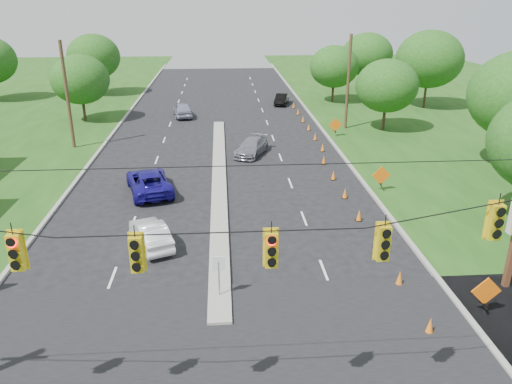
{
  "coord_description": "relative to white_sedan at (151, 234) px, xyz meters",
  "views": [
    {
      "loc": [
        0.28,
        -12.59,
        12.28
      ],
      "look_at": [
        1.97,
        11.39,
        2.8
      ],
      "focal_mm": 35.0,
      "sensor_mm": 36.0,
      "label": 1
    }
  ],
  "objects": [
    {
      "name": "tree_11",
      "position": [
        23.57,
        43.79,
        4.29
      ],
      "size": [
        6.72,
        6.72,
        7.84
      ],
      "color": "black",
      "rests_on": "ground"
    },
    {
      "name": "median",
      "position": [
        3.57,
        9.79,
        -0.67
      ],
      "size": [
        1.0,
        34.0,
        0.18
      ],
      "primitive_type": "cube",
      "color": "gray",
      "rests_on": "ground"
    },
    {
      "name": "utility_pole_far_left",
      "position": [
        -8.93,
        18.79,
        3.83
      ],
      "size": [
        0.28,
        0.28,
        9.0
      ],
      "primitive_type": "cylinder",
      "color": "#422D1C",
      "rests_on": "ground"
    },
    {
      "name": "work_sign_0",
      "position": [
        14.37,
        -7.21,
        0.42
      ],
      "size": [
        1.27,
        0.58,
        1.37
      ],
      "color": "black",
      "rests_on": "ground"
    },
    {
      "name": "work_sign_2",
      "position": [
        14.37,
        20.79,
        0.42
      ],
      "size": [
        1.27,
        0.58,
        1.37
      ],
      "color": "black",
      "rests_on": "ground"
    },
    {
      "name": "curb_left",
      "position": [
        -6.53,
        18.79,
        -0.67
      ],
      "size": [
        0.25,
        110.0,
        0.16
      ],
      "primitive_type": "cube",
      "color": "gray",
      "rests_on": "ground"
    },
    {
      "name": "signal_span",
      "position": [
        3.52,
        -12.21,
        4.3
      ],
      "size": [
        25.6,
        0.32,
        9.0
      ],
      "color": "#422D1C",
      "rests_on": "ground"
    },
    {
      "name": "cone_1",
      "position": [
        11.73,
        -4.71,
        -0.32
      ],
      "size": [
        0.32,
        0.32,
        0.7
      ],
      "primitive_type": "cone",
      "color": "orange",
      "rests_on": "ground"
    },
    {
      "name": "cone_0",
      "position": [
        11.73,
        -8.21,
        -0.32
      ],
      "size": [
        0.32,
        0.32,
        0.7
      ],
      "primitive_type": "cone",
      "color": "orange",
      "rests_on": "ground"
    },
    {
      "name": "tree_6",
      "position": [
        -12.43,
        43.79,
        4.29
      ],
      "size": [
        6.72,
        6.72,
        7.84
      ],
      "color": "black",
      "rests_on": "ground"
    },
    {
      "name": "cone_8",
      "position": [
        12.33,
        19.79,
        -0.32
      ],
      "size": [
        0.32,
        0.32,
        0.7
      ],
      "primitive_type": "cone",
      "color": "orange",
      "rests_on": "ground"
    },
    {
      "name": "tree_9",
      "position": [
        19.57,
        22.79,
        3.67
      ],
      "size": [
        5.88,
        5.88,
        6.86
      ],
      "color": "black",
      "rests_on": "ground"
    },
    {
      "name": "cone_4",
      "position": [
        11.73,
        5.79,
        -0.32
      ],
      "size": [
        0.32,
        0.32,
        0.7
      ],
      "primitive_type": "cone",
      "color": "orange",
      "rests_on": "ground"
    },
    {
      "name": "utility_pole_far_right",
      "position": [
        16.07,
        23.79,
        3.83
      ],
      "size": [
        0.28,
        0.28,
        9.0
      ],
      "primitive_type": "cylinder",
      "color": "#422D1C",
      "rests_on": "ground"
    },
    {
      "name": "cone_3",
      "position": [
        11.73,
        2.29,
        -0.32
      ],
      "size": [
        0.32,
        0.32,
        0.7
      ],
      "primitive_type": "cone",
      "color": "orange",
      "rests_on": "ground"
    },
    {
      "name": "tree_5",
      "position": [
        -10.43,
        28.79,
        3.67
      ],
      "size": [
        5.88,
        5.88,
        6.86
      ],
      "color": "black",
      "rests_on": "ground"
    },
    {
      "name": "tree_10",
      "position": [
        27.57,
        32.79,
        4.91
      ],
      "size": [
        7.56,
        7.56,
        8.82
      ],
      "color": "black",
      "rests_on": "ground"
    },
    {
      "name": "curb_right",
      "position": [
        13.67,
        18.79,
        -0.67
      ],
      "size": [
        0.25,
        110.0,
        0.16
      ],
      "primitive_type": "cube",
      "color": "gray",
      "rests_on": "ground"
    },
    {
      "name": "tree_12",
      "position": [
        17.57,
        36.79,
        3.67
      ],
      "size": [
        5.88,
        5.88,
        6.86
      ],
      "color": "black",
      "rests_on": "ground"
    },
    {
      "name": "cone_11",
      "position": [
        12.33,
        30.29,
        -0.32
      ],
      "size": [
        0.32,
        0.32,
        0.7
      ],
      "primitive_type": "cone",
      "color": "orange",
      "rests_on": "ground"
    },
    {
      "name": "cone_5",
      "position": [
        11.73,
        9.29,
        -0.32
      ],
      "size": [
        0.32,
        0.32,
        0.7
      ],
      "primitive_type": "cone",
      "color": "orange",
      "rests_on": "ground"
    },
    {
      "name": "median_sign",
      "position": [
        3.57,
        -5.21,
        0.79
      ],
      "size": [
        0.55,
        0.06,
        2.05
      ],
      "color": "gray",
      "rests_on": "ground"
    },
    {
      "name": "cone_12",
      "position": [
        12.33,
        33.79,
        -0.32
      ],
      "size": [
        0.32,
        0.32,
        0.7
      ],
      "primitive_type": "cone",
      "color": "orange",
      "rests_on": "ground"
    },
    {
      "name": "silver_car_far",
      "position": [
        6.27,
        15.76,
        -0.01
      ],
      "size": [
        3.45,
        4.9,
        1.32
      ],
      "primitive_type": "imported",
      "rotation": [
        0.0,
        0.0,
        -0.4
      ],
      "color": "slate",
      "rests_on": "ground"
    },
    {
      "name": "cone_9",
      "position": [
        12.33,
        23.29,
        -0.32
      ],
      "size": [
        0.32,
        0.32,
        0.7
      ],
      "primitive_type": "cone",
      "color": "orange",
      "rests_on": "ground"
    },
    {
      "name": "cone_10",
      "position": [
        12.33,
        26.79,
        -0.32
      ],
      "size": [
        0.32,
        0.32,
        0.7
      ],
      "primitive_type": "cone",
      "color": "orange",
      "rests_on": "ground"
    },
    {
      "name": "dark_car_receding",
      "position": [
        11.17,
        35.97,
        -0.02
      ],
      "size": [
        2.31,
        4.15,
        1.29
      ],
      "primitive_type": "imported",
      "rotation": [
        0.0,
        0.0,
        -0.25
      ],
      "color": "black",
      "rests_on": "ground"
    },
    {
      "name": "work_sign_1",
      "position": [
        14.37,
        6.79,
        0.42
      ],
      "size": [
        1.27,
        0.58,
        1.37
      ],
      "color": "black",
      "rests_on": "ground"
    },
    {
      "name": "cone_7",
      "position": [
        12.33,
        16.29,
        -0.32
      ],
      "size": [
        0.32,
        0.32,
        0.7
      ],
      "primitive_type": "cone",
      "color": "orange",
      "rests_on": "ground"
    },
    {
      "name": "cone_2",
      "position": [
        11.73,
        -1.21,
        -0.32
      ],
      "size": [
        0.32,
        0.32,
        0.7
      ],
      "primitive_type": "cone",
      "color": "orange",
      "rests_on": "ground"
    },
    {
      "name": "silver_car_oncoming",
      "position": [
        -0.33,
        30.17,
        0.11
      ],
      "size": [
        2.57,
        4.8,
        1.55
      ],
      "primitive_type": "imported",
      "rotation": [
        0.0,
        0.0,
        3.31
      ],
      "color": "#8C8BA7",
      "rests_on": "ground"
    },
    {
      "name": "white_sedan",
      "position": [
        0.0,
        0.0,
        0.0
      ],
      "size": [
        2.86,
        4.29,
        1.34
      ],
      "primitive_type": "imported",
      "rotation": [
        0.0,
        0.0,
        3.53
      ],
      "color": "white",
      "rests_on": "ground"
    },
    {
      "name": "blue_pickup",
      "position": [
        -1.07,
        7.72,
        0.1
      ],
      "size": [
        3.96,
        6.02,
        1.54
      ],
      "primitive_type": "imported",
      "rotation": [
        0.0,
        0.0,
        3.42
      ],
      "color": "navy",
      "rests_on": "ground"
    },
    {
      "name": "cone_6",
      "position": [
        11.73,
        12.79,
        -0.32
      ],
      "size": [
        0.32,
        0.32,
        0.7
      ],
      "primitive_type": "cone",
      "color": "orange",
      "rests_on": "ground"
    }
  ]
}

